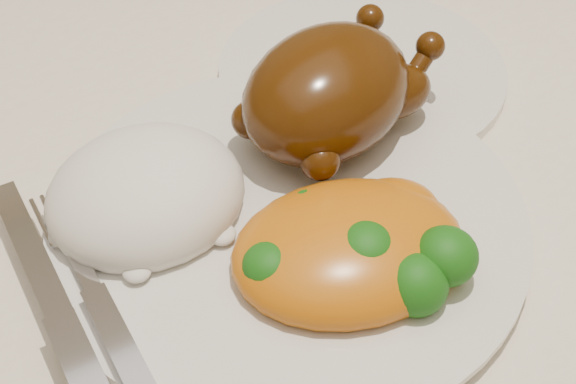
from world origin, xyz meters
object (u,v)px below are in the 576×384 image
side_plate (362,70)px  dining_table (213,286)px  dinner_plate (288,222)px  roast_chicken (330,91)px

side_plate → dining_table: bearing=-161.1°
dining_table → dinner_plate: (0.03, -0.06, 0.11)m
dining_table → side_plate: side_plate is taller
roast_chicken → dinner_plate: bearing=-158.8°
dining_table → dinner_plate: dinner_plate is taller
dining_table → roast_chicken: (0.09, -0.01, 0.15)m
dining_table → side_plate: 0.20m
dinner_plate → side_plate: (0.13, 0.11, -0.00)m
side_plate → roast_chicken: bearing=-137.7°
dinner_plate → roast_chicken: 0.09m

